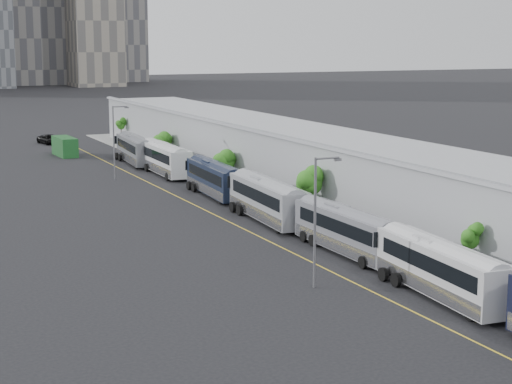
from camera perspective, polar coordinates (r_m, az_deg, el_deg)
sidewalk at (r=79.56m, az=6.94°, el=-2.14°), size 10.00×170.00×0.12m
lane_line at (r=74.71m, az=0.05°, el=-2.90°), size 0.12×160.00×0.02m
depot at (r=81.05m, az=9.40°, el=0.51°), size 12.45×160.40×7.20m
bus_2 at (r=57.86m, az=12.26°, el=-5.37°), size 3.61×13.15×3.80m
bus_3 at (r=68.52m, az=6.05°, el=-2.81°), size 2.85×12.77×3.73m
bus_4 at (r=80.23m, az=0.79°, el=-0.77°), size 3.67×13.91×4.02m
bus_5 at (r=93.32m, az=-2.73°, el=0.69°), size 3.36×13.00×3.76m
bus_6 at (r=108.82m, az=-6.09°, el=2.04°), size 3.05×13.68×3.98m
bus_7 at (r=119.09m, az=-8.03°, el=2.66°), size 3.65×13.37×3.86m
tree_1 at (r=61.95m, az=14.08°, el=-3.00°), size 1.31×1.31×3.83m
tree_2 at (r=80.16m, az=3.57°, el=0.85°), size 2.51×2.51×5.23m
tree_3 at (r=98.91m, az=-2.19°, el=2.09°), size 2.64×2.64×4.39m
tree_4 at (r=119.24m, az=-6.30°, el=3.40°), size 2.57×2.57×4.34m
tree_5 at (r=141.54m, az=-8.99°, el=4.46°), size 1.36×1.36×4.00m
street_lamp_near at (r=58.22m, az=4.12°, el=-1.42°), size 2.04×0.22×9.05m
street_lamp_far at (r=104.78m, az=-9.37°, el=3.60°), size 2.04×0.22×9.04m
shipping_container at (r=129.06m, az=-12.62°, el=2.98°), size 2.61×6.58×2.77m
suv at (r=144.78m, az=-13.60°, el=3.44°), size 3.60×5.89×1.52m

